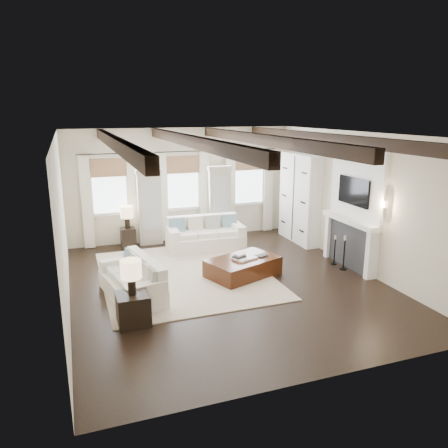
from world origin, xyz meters
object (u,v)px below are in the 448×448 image
object	(u,v)px
sofa_left	(135,281)
ottoman	(243,267)
side_table_back	(128,238)
sofa_back	(205,236)
side_table_front	(133,309)

from	to	relation	value
sofa_left	ottoman	bearing A→B (deg)	7.70
ottoman	side_table_back	distance (m)	3.64
ottoman	sofa_left	bearing A→B (deg)	167.53
sofa_back	side_table_back	size ratio (longest dim) A/B	3.59
sofa_left	ottoman	world-z (taller)	sofa_left
side_table_back	sofa_back	bearing A→B (deg)	-19.20
sofa_back	ottoman	bearing A→B (deg)	-84.66
ottoman	side_table_front	world-z (taller)	side_table_front
sofa_back	side_table_front	distance (m)	4.48
sofa_back	ottoman	size ratio (longest dim) A/B	1.33
ottoman	side_table_back	bearing A→B (deg)	106.57
sofa_back	side_table_back	world-z (taller)	sofa_back
ottoman	side_table_back	world-z (taller)	side_table_back
sofa_back	sofa_left	bearing A→B (deg)	-131.56
sofa_left	side_table_back	xyz separation A→B (m)	(0.31, 3.26, -0.04)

